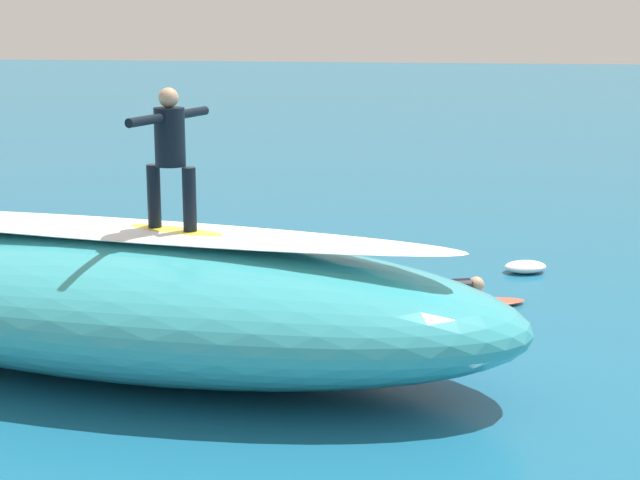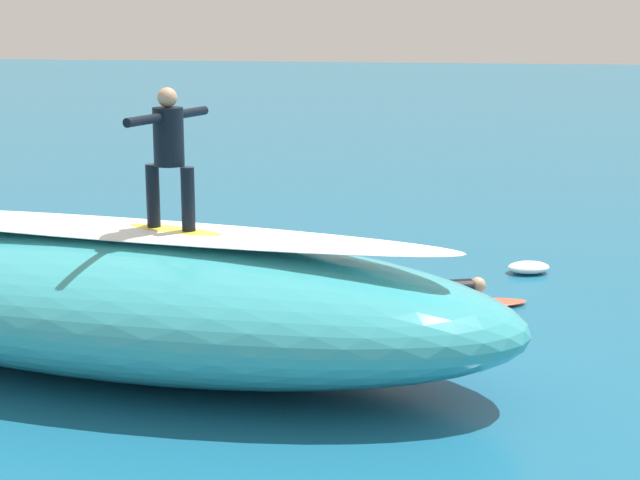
# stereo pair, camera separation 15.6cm
# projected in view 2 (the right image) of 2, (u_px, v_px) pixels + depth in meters

# --- Properties ---
(ground_plane) EXTENTS (120.00, 120.00, 0.00)m
(ground_plane) POSITION_uv_depth(u_px,v_px,m) (239.00, 318.00, 12.90)
(ground_plane) COLOR #196084
(wave_crest) EXTENTS (8.86, 4.24, 1.45)m
(wave_crest) POSITION_uv_depth(u_px,v_px,m) (128.00, 300.00, 11.06)
(wave_crest) COLOR teal
(wave_crest) RESTS_ON ground_plane
(wave_foam_lip) EXTENTS (7.31, 2.12, 0.08)m
(wave_foam_lip) POSITION_uv_depth(u_px,v_px,m) (125.00, 229.00, 10.90)
(wave_foam_lip) COLOR white
(wave_foam_lip) RESTS_ON wave_crest
(surfboard_riding) EXTENTS (2.14, 1.12, 0.09)m
(surfboard_riding) POSITION_uv_depth(u_px,v_px,m) (172.00, 233.00, 10.73)
(surfboard_riding) COLOR yellow
(surfboard_riding) RESTS_ON wave_crest
(surfer_riding) EXTENTS (0.56, 1.34, 1.45)m
(surfer_riding) POSITION_uv_depth(u_px,v_px,m) (169.00, 147.00, 10.53)
(surfer_riding) COLOR black
(surfer_riding) RESTS_ON surfboard_riding
(surfboard_paddling) EXTENTS (2.37, 1.28, 0.09)m
(surfboard_paddling) POSITION_uv_depth(u_px,v_px,m) (440.00, 305.00, 13.27)
(surfboard_paddling) COLOR #E0563D
(surfboard_paddling) RESTS_ON ground_plane
(surfer_paddling) EXTENTS (1.64, 0.80, 0.30)m
(surfer_paddling) POSITION_uv_depth(u_px,v_px,m) (431.00, 293.00, 13.21)
(surfer_paddling) COLOR black
(surfer_paddling) RESTS_ON surfboard_paddling
(foam_patch_near) EXTENTS (0.74, 0.64, 0.17)m
(foam_patch_near) POSITION_uv_depth(u_px,v_px,m) (529.00, 267.00, 15.04)
(foam_patch_near) COLOR white
(foam_patch_near) RESTS_ON ground_plane
(foam_patch_mid) EXTENTS (0.55, 0.38, 0.10)m
(foam_patch_mid) POSITION_uv_depth(u_px,v_px,m) (93.00, 293.00, 13.83)
(foam_patch_mid) COLOR white
(foam_patch_mid) RESTS_ON ground_plane
(foam_patch_far) EXTENTS (0.62, 0.72, 0.17)m
(foam_patch_far) POSITION_uv_depth(u_px,v_px,m) (200.00, 293.00, 13.68)
(foam_patch_far) COLOR white
(foam_patch_far) RESTS_ON ground_plane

